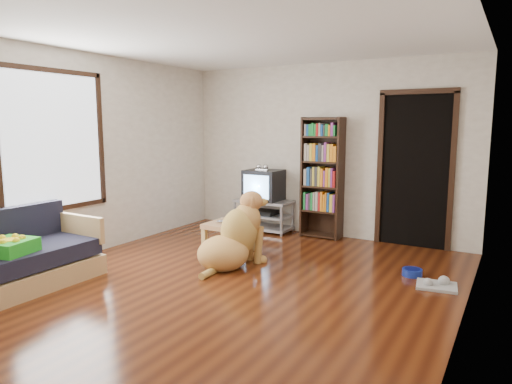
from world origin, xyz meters
The scene contains 18 objects.
ground centered at (0.00, 0.00, 0.00)m, with size 5.00×5.00×0.00m, color #53240E.
ceiling centered at (0.00, 0.00, 2.60)m, with size 5.00×5.00×0.00m, color white.
wall_back centered at (0.00, 2.50, 1.30)m, with size 4.50×4.50×0.00m, color silver.
wall_front centered at (0.00, -2.50, 1.30)m, with size 4.50×4.50×0.00m, color silver.
wall_left centered at (-2.25, 0.00, 1.30)m, with size 5.00×5.00×0.00m, color silver.
wall_right centered at (2.25, 0.00, 1.30)m, with size 5.00×5.00×0.00m, color silver.
green_cushion centered at (-1.75, -1.43, 0.49)m, with size 0.41×0.41×0.14m, color green.
laptop centered at (-0.69, 0.90, 0.41)m, with size 0.30×0.19×0.02m, color #BBBCC0.
dog_bowl centered at (1.63, 1.16, 0.04)m, with size 0.22×0.22×0.08m, color navy.
grey_rag centered at (1.93, 0.91, 0.01)m, with size 0.40×0.32×0.03m, color #ADADAD.
window centered at (-2.23, -0.50, 1.50)m, with size 0.03×1.46×1.70m.
doorway centered at (1.35, 2.48, 1.12)m, with size 1.03×0.05×2.19m.
tv_stand centered at (-0.90, 2.25, 0.27)m, with size 0.90×0.45×0.50m.
crt_tv centered at (-0.90, 2.27, 0.74)m, with size 0.55×0.52×0.58m.
bookshelf centered at (0.05, 2.34, 1.00)m, with size 0.60×0.30×1.80m.
sofa centered at (-1.87, -1.38, 0.26)m, with size 0.80×1.80×0.80m.
coffee_table centered at (-0.69, 0.93, 0.28)m, with size 0.55×0.55×0.40m.
dog centered at (-0.31, 0.47, 0.34)m, with size 0.79×1.11×0.93m.
Camera 1 is at (2.59, -4.01, 1.70)m, focal length 32.00 mm.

